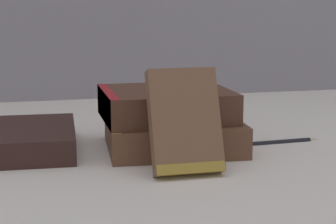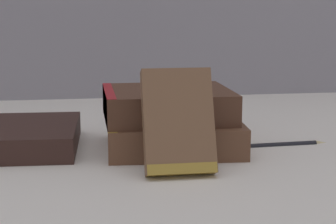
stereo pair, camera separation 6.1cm
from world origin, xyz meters
name	(u,v)px [view 1 (the left image)]	position (x,y,z in m)	size (l,w,h in m)	color
ground_plane	(146,151)	(0.00, 0.00, 0.00)	(3.00, 3.00, 0.00)	silver
book_flat_bottom	(169,134)	(0.03, 0.01, 0.02)	(0.19, 0.17, 0.04)	brown
book_flat_top	(162,104)	(0.03, 0.01, 0.06)	(0.17, 0.15, 0.04)	#4C2D1E
book_leaning_front	(185,125)	(0.03, -0.10, 0.06)	(0.08, 0.07, 0.12)	brown
pocket_watch	(191,86)	(0.07, 0.02, 0.08)	(0.05, 0.05, 0.01)	white
fountain_pen	(274,140)	(0.19, 0.00, 0.00)	(0.14, 0.02, 0.01)	black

